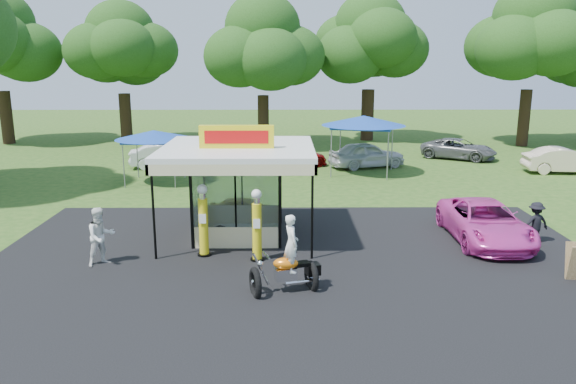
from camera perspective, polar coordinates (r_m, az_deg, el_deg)
name	(u,v)px	position (r m, az deg, el deg)	size (l,w,h in m)	color
ground	(297,289)	(16.25, 0.88, -9.85)	(120.00, 120.00, 0.00)	#254B17
asphalt_apron	(295,264)	(18.09, 0.74, -7.31)	(20.00, 14.00, 0.04)	black
gas_station_kiosk	(239,189)	(20.52, -5.00, 0.27)	(5.40, 5.40, 4.18)	white
gas_pump_left	(203,222)	(18.66, -8.59, -3.07)	(0.46, 0.46, 2.46)	black
gas_pump_right	(257,227)	(18.04, -3.18, -3.60)	(0.45, 0.45, 2.40)	black
motorcycle	(289,261)	(15.74, 0.08, -7.05)	(2.06, 1.42, 2.34)	black
spare_tires	(222,235)	(19.97, -6.76, -4.41)	(0.88, 0.79, 0.71)	black
kiosk_car	(244,208)	(22.97, -4.51, -1.66)	(1.13, 2.82, 0.96)	yellow
pink_sedan	(485,222)	(21.34, 19.38, -2.89)	(2.38, 5.17, 1.44)	#E23DAD
spectator_west	(101,237)	(18.73, -18.48, -4.31)	(0.92, 0.71, 1.88)	white
spectator_east_a	(536,223)	(21.73, 23.84, -2.89)	(0.98, 0.57, 1.52)	black
bg_car_a	(167,155)	(34.96, -12.19, 3.65)	(1.55, 4.44, 1.46)	white
bg_car_b	(292,157)	(34.19, 0.43, 3.59)	(1.81, 4.45, 1.29)	maroon
bg_car_c	(367,155)	(34.47, 8.01, 3.78)	(1.86, 4.61, 1.57)	silver
bg_car_d	(459,149)	(38.85, 16.96, 4.21)	(2.22, 4.80, 1.33)	#5B5B5D
bg_car_e	(564,160)	(36.14, 26.25, 2.89)	(1.56, 4.47, 1.47)	beige
tent_west	(154,135)	(30.39, -13.48, 5.62)	(4.01, 4.01, 2.80)	gray
tent_east	(364,121)	(32.31, 7.68, 7.15)	(4.76, 4.76, 3.33)	gray
oak_far_b	(122,55)	(46.33, -16.55, 13.22)	(8.92, 8.92, 10.64)	black
oak_far_c	(263,53)	(42.03, -2.59, 13.96)	(9.25, 9.25, 10.90)	black
oak_far_d	(370,49)	(46.30, 8.28, 14.17)	(9.54, 9.54, 11.36)	black
oak_far_e	(531,44)	(46.21, 23.47, 13.61)	(9.91, 9.91, 11.80)	black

